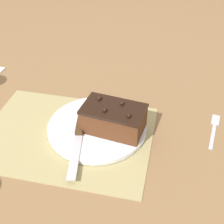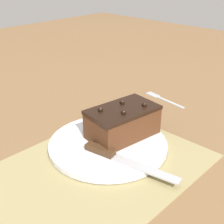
{
  "view_description": "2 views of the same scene",
  "coord_description": "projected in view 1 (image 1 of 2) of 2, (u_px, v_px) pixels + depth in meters",
  "views": [
    {
      "loc": [
        -0.26,
        0.59,
        0.58
      ],
      "look_at": [
        -0.11,
        -0.06,
        0.05
      ],
      "focal_mm": 50.0,
      "sensor_mm": 36.0,
      "label": 1
    },
    {
      "loc": [
        0.36,
        0.39,
        0.4
      ],
      "look_at": [
        -0.11,
        -0.06,
        0.07
      ],
      "focal_mm": 50.0,
      "sensor_mm": 36.0,
      "label": 2
    }
  ],
  "objects": [
    {
      "name": "ground_plane",
      "position": [
        67.0,
        135.0,
        0.85
      ],
      "size": [
        3.0,
        3.0,
        0.0
      ],
      "primitive_type": "plane",
      "color": "olive"
    },
    {
      "name": "placemat_woven",
      "position": [
        67.0,
        135.0,
        0.85
      ],
      "size": [
        0.46,
        0.34,
        0.0
      ],
      "primitive_type": "cube",
      "color": "tan",
      "rests_on": "ground_plane"
    },
    {
      "name": "cake_plate",
      "position": [
        97.0,
        127.0,
        0.86
      ],
      "size": [
        0.27,
        0.27,
        0.01
      ],
      "color": "white",
      "rests_on": "placemat_woven"
    },
    {
      "name": "chocolate_cake",
      "position": [
        113.0,
        118.0,
        0.83
      ],
      "size": [
        0.17,
        0.12,
        0.08
      ],
      "rotation": [
        0.0,
        0.0,
        -0.13
      ],
      "color": "#512D19",
      "rests_on": "cake_plate"
    },
    {
      "name": "serving_knife",
      "position": [
        78.0,
        135.0,
        0.82
      ],
      "size": [
        0.06,
        0.22,
        0.01
      ],
      "rotation": [
        0.0,
        0.0,
        0.18
      ],
      "color": "#472D19",
      "rests_on": "cake_plate"
    },
    {
      "name": "dessert_fork",
      "position": [
        214.0,
        128.0,
        0.87
      ],
      "size": [
        0.04,
        0.15,
        0.01
      ],
      "rotation": [
        0.0,
        0.0,
        3.0
      ],
      "color": "#B7BABF",
      "rests_on": "ground_plane"
    }
  ]
}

